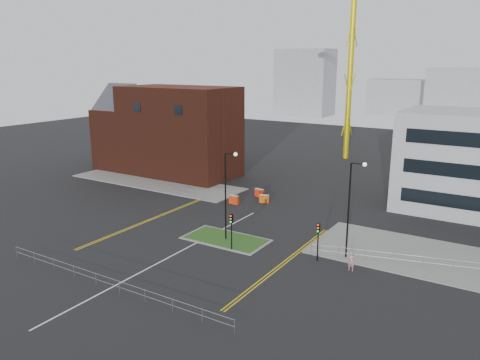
{
  "coord_description": "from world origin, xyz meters",
  "views": [
    {
      "loc": [
        26.92,
        -29.31,
        17.56
      ],
      "look_at": [
        0.53,
        13.11,
        5.0
      ],
      "focal_mm": 35.0,
      "sensor_mm": 36.0,
      "label": 1
    }
  ],
  "objects_px": {
    "tower_crane": "(387,16)",
    "streetlamp_island": "(227,189)",
    "traffic_light_island": "(231,225)",
    "pedestrian": "(351,261)"
  },
  "relations": [
    {
      "from": "traffic_light_island",
      "to": "pedestrian",
      "type": "height_order",
      "value": "traffic_light_island"
    },
    {
      "from": "pedestrian",
      "to": "tower_crane",
      "type": "bearing_deg",
      "value": 97.69
    },
    {
      "from": "tower_crane",
      "to": "pedestrian",
      "type": "distance_m",
      "value": 54.41
    },
    {
      "from": "tower_crane",
      "to": "traffic_light_island",
      "type": "relative_size",
      "value": 14.52
    },
    {
      "from": "streetlamp_island",
      "to": "pedestrian",
      "type": "relative_size",
      "value": 5.25
    },
    {
      "from": "tower_crane",
      "to": "streetlamp_island",
      "type": "relative_size",
      "value": 5.77
    },
    {
      "from": "tower_crane",
      "to": "traffic_light_island",
      "type": "distance_m",
      "value": 53.94
    },
    {
      "from": "tower_crane",
      "to": "pedestrian",
      "type": "bearing_deg",
      "value": -76.49
    },
    {
      "from": "tower_crane",
      "to": "streetlamp_island",
      "type": "bearing_deg",
      "value": -92.09
    },
    {
      "from": "tower_crane",
      "to": "streetlamp_island",
      "type": "height_order",
      "value": "tower_crane"
    }
  ]
}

